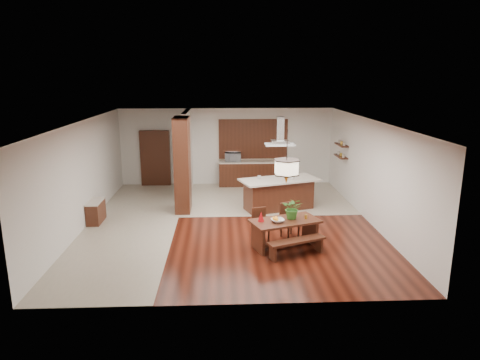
{
  "coord_description": "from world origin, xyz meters",
  "views": [
    {
      "loc": [
        -0.23,
        -11.59,
        4.11
      ],
      "look_at": [
        0.3,
        0.0,
        1.25
      ],
      "focal_mm": 32.0,
      "sensor_mm": 36.0,
      "label": 1
    }
  ],
  "objects_px": {
    "microwave": "(233,157)",
    "island_cup": "(292,178)",
    "kitchen_island": "(279,194)",
    "hallway_console": "(96,212)",
    "dining_chair_left": "(261,226)",
    "dining_chair_right": "(290,221)",
    "foliage_plant": "(293,208)",
    "fruit_bowl": "(278,220)",
    "range_hood": "(280,131)",
    "dining_bench": "(297,248)",
    "pendant_lantern": "(287,157)",
    "dining_table": "(285,227)"
  },
  "relations": [
    {
      "from": "dining_bench",
      "to": "island_cup",
      "type": "relative_size",
      "value": 10.6
    },
    {
      "from": "island_cup",
      "to": "microwave",
      "type": "bearing_deg",
      "value": 118.99
    },
    {
      "from": "dining_bench",
      "to": "foliage_plant",
      "type": "distance_m",
      "value": 1.0
    },
    {
      "from": "dining_bench",
      "to": "pendant_lantern",
      "type": "relative_size",
      "value": 1.09
    },
    {
      "from": "dining_chair_right",
      "to": "hallway_console",
      "type": "bearing_deg",
      "value": 137.99
    },
    {
      "from": "dining_table",
      "to": "fruit_bowl",
      "type": "relative_size",
      "value": 5.87
    },
    {
      "from": "dining_chair_left",
      "to": "dining_table",
      "type": "bearing_deg",
      "value": -46.32
    },
    {
      "from": "dining_chair_left",
      "to": "foliage_plant",
      "type": "relative_size",
      "value": 1.61
    },
    {
      "from": "dining_bench",
      "to": "pendant_lantern",
      "type": "bearing_deg",
      "value": 109.22
    },
    {
      "from": "dining_chair_left",
      "to": "microwave",
      "type": "relative_size",
      "value": 1.44
    },
    {
      "from": "island_cup",
      "to": "dining_chair_left",
      "type": "bearing_deg",
      "value": -114.62
    },
    {
      "from": "hallway_console",
      "to": "microwave",
      "type": "relative_size",
      "value": 1.48
    },
    {
      "from": "hallway_console",
      "to": "fruit_bowl",
      "type": "xyz_separation_m",
      "value": [
        4.92,
        -2.15,
        0.41
      ]
    },
    {
      "from": "foliage_plant",
      "to": "kitchen_island",
      "type": "xyz_separation_m",
      "value": [
        0.06,
        2.92,
        -0.45
      ]
    },
    {
      "from": "pendant_lantern",
      "to": "fruit_bowl",
      "type": "relative_size",
      "value": 4.21
    },
    {
      "from": "hallway_console",
      "to": "range_hood",
      "type": "height_order",
      "value": "range_hood"
    },
    {
      "from": "hallway_console",
      "to": "microwave",
      "type": "bearing_deg",
      "value": 44.6
    },
    {
      "from": "kitchen_island",
      "to": "hallway_console",
      "type": "bearing_deg",
      "value": 172.43
    },
    {
      "from": "dining_bench",
      "to": "microwave",
      "type": "xyz_separation_m",
      "value": [
        -1.28,
        6.57,
        0.91
      ]
    },
    {
      "from": "dining_chair_left",
      "to": "foliage_plant",
      "type": "bearing_deg",
      "value": -32.65
    },
    {
      "from": "dining_chair_right",
      "to": "kitchen_island",
      "type": "distance_m",
      "value": 2.41
    },
    {
      "from": "pendant_lantern",
      "to": "fruit_bowl",
      "type": "xyz_separation_m",
      "value": [
        -0.2,
        -0.13,
        -1.52
      ]
    },
    {
      "from": "fruit_bowl",
      "to": "island_cup",
      "type": "bearing_deg",
      "value": 74.82
    },
    {
      "from": "dining_bench",
      "to": "island_cup",
      "type": "distance_m",
      "value": 3.6
    },
    {
      "from": "dining_chair_right",
      "to": "range_hood",
      "type": "xyz_separation_m",
      "value": [
        0.03,
        2.42,
        2.01
      ]
    },
    {
      "from": "pendant_lantern",
      "to": "island_cup",
      "type": "xyz_separation_m",
      "value": [
        0.63,
        2.91,
        -1.21
      ]
    },
    {
      "from": "dining_chair_left",
      "to": "range_hood",
      "type": "bearing_deg",
      "value": 58.42
    },
    {
      "from": "fruit_bowl",
      "to": "dining_table",
      "type": "bearing_deg",
      "value": 32.68
    },
    {
      "from": "microwave",
      "to": "foliage_plant",
      "type": "bearing_deg",
      "value": -75.84
    },
    {
      "from": "range_hood",
      "to": "dining_table",
      "type": "bearing_deg",
      "value": -94.8
    },
    {
      "from": "pendant_lantern",
      "to": "foliage_plant",
      "type": "height_order",
      "value": "pendant_lantern"
    },
    {
      "from": "microwave",
      "to": "island_cup",
      "type": "bearing_deg",
      "value": -59.09
    },
    {
      "from": "microwave",
      "to": "dining_table",
      "type": "bearing_deg",
      "value": -77.82
    },
    {
      "from": "dining_bench",
      "to": "dining_chair_left",
      "type": "bearing_deg",
      "value": 129.78
    },
    {
      "from": "dining_table",
      "to": "kitchen_island",
      "type": "height_order",
      "value": "kitchen_island"
    },
    {
      "from": "fruit_bowl",
      "to": "island_cup",
      "type": "height_order",
      "value": "island_cup"
    },
    {
      "from": "range_hood",
      "to": "dining_bench",
      "type": "bearing_deg",
      "value": -90.93
    },
    {
      "from": "foliage_plant",
      "to": "island_cup",
      "type": "height_order",
      "value": "foliage_plant"
    },
    {
      "from": "dining_table",
      "to": "dining_bench",
      "type": "relative_size",
      "value": 1.28
    },
    {
      "from": "island_cup",
      "to": "pendant_lantern",
      "type": "bearing_deg",
      "value": -102.11
    },
    {
      "from": "hallway_console",
      "to": "range_hood",
      "type": "bearing_deg",
      "value": 10.55
    },
    {
      "from": "kitchen_island",
      "to": "microwave",
      "type": "relative_size",
      "value": 4.35
    },
    {
      "from": "foliage_plant",
      "to": "fruit_bowl",
      "type": "bearing_deg",
      "value": -150.02
    },
    {
      "from": "hallway_console",
      "to": "kitchen_island",
      "type": "distance_m",
      "value": 5.47
    },
    {
      "from": "dining_bench",
      "to": "dining_chair_left",
      "type": "xyz_separation_m",
      "value": [
        -0.75,
        0.9,
        0.23
      ]
    },
    {
      "from": "dining_chair_right",
      "to": "foliage_plant",
      "type": "xyz_separation_m",
      "value": [
        -0.03,
        -0.51,
        0.5
      ]
    },
    {
      "from": "foliage_plant",
      "to": "range_hood",
      "type": "height_order",
      "value": "range_hood"
    },
    {
      "from": "hallway_console",
      "to": "range_hood",
      "type": "distance_m",
      "value": 5.88
    },
    {
      "from": "dining_table",
      "to": "dining_chair_right",
      "type": "relative_size",
      "value": 2.02
    },
    {
      "from": "dining_bench",
      "to": "kitchen_island",
      "type": "bearing_deg",
      "value": 89.07
    }
  ]
}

